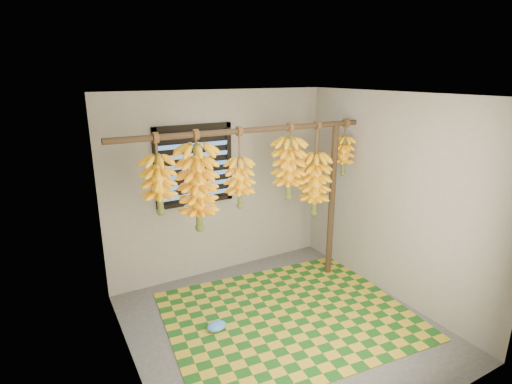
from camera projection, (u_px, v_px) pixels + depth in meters
floor at (281, 326)px, 4.26m from camera, size 3.00×3.00×0.01m
ceiling at (286, 95)px, 3.57m from camera, size 3.00×3.00×0.01m
wall_back at (220, 185)px, 5.17m from camera, size 3.00×0.01×2.40m
wall_left at (126, 253)px, 3.21m from camera, size 0.01×3.00×2.40m
wall_right at (392, 198)px, 4.62m from camera, size 0.01×3.00×2.40m
window at (194, 165)px, 4.90m from camera, size 1.00×0.04×1.00m
hanging_pole at (249, 130)px, 4.27m from camera, size 3.00×0.06×0.06m
support_post at (332, 202)px, 5.12m from camera, size 0.08×0.08×2.00m
woven_mat at (288, 315)px, 4.44m from camera, size 2.81×2.34×0.01m
plastic_bag at (217, 326)px, 4.16m from camera, size 0.24×0.19×0.09m
banana_bunch_a at (159, 185)px, 3.93m from camera, size 0.32×0.32×0.82m
banana_bunch_b at (198, 188)px, 4.14m from camera, size 0.41×0.41×1.07m
banana_bunch_c at (240, 182)px, 4.37m from camera, size 0.32×0.32×0.90m
banana_bunch_d at (289, 169)px, 4.65m from camera, size 0.37×0.37×0.89m
banana_bunch_e at (315, 184)px, 4.90m from camera, size 0.36×0.36×1.16m
banana_bunch_f at (344, 155)px, 5.02m from camera, size 0.26×0.26×0.71m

